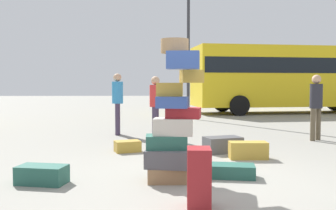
% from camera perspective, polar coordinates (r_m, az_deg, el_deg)
% --- Properties ---
extents(ground_plane, '(80.00, 80.00, 0.00)m').
position_cam_1_polar(ground_plane, '(5.42, 5.49, -11.54)').
color(ground_plane, gray).
extents(suitcase_tower, '(0.84, 0.74, 2.00)m').
position_cam_1_polar(suitcase_tower, '(5.26, 0.77, -3.09)').
color(suitcase_tower, olive).
rests_on(suitcase_tower, ground).
extents(suitcase_teal_white_trunk, '(0.72, 0.49, 0.25)m').
position_cam_1_polar(suitcase_teal_white_trunk, '(5.52, -18.72, -10.07)').
color(suitcase_teal_white_trunk, '#26594C').
rests_on(suitcase_teal_white_trunk, ground).
extents(suitcase_tan_right_side, '(0.70, 0.33, 0.32)m').
position_cam_1_polar(suitcase_tan_right_side, '(7.10, 12.17, -6.79)').
color(suitcase_tan_right_side, '#B28C33').
rests_on(suitcase_tan_right_side, ground).
extents(suitcase_tan_upright_blue, '(0.59, 0.48, 0.23)m').
position_cam_1_polar(suitcase_tan_upright_blue, '(7.70, -6.22, -6.30)').
color(suitcase_tan_upright_blue, '#B28C33').
rests_on(suitcase_tan_upright_blue, ground).
extents(suitcase_teal_behind_tower, '(0.84, 0.49, 0.19)m').
position_cam_1_polar(suitcase_teal_behind_tower, '(5.67, 9.11, -9.92)').
color(suitcase_teal_behind_tower, '#26594C').
rests_on(suitcase_teal_behind_tower, ground).
extents(suitcase_charcoal_foreground_near, '(0.82, 0.62, 0.32)m').
position_cam_1_polar(suitcase_charcoal_foreground_near, '(7.65, 8.38, -6.03)').
color(suitcase_charcoal_foreground_near, '#4C4C51').
rests_on(suitcase_charcoal_foreground_near, ground).
extents(suitcase_maroon_foreground_far, '(0.29, 0.35, 0.67)m').
position_cam_1_polar(suitcase_maroon_foreground_far, '(4.23, 4.75, -11.07)').
color(suitcase_maroon_foreground_far, maroon).
rests_on(suitcase_maroon_foreground_far, ground).
extents(person_bearded_onlooker, '(0.30, 0.33, 1.58)m').
position_cam_1_polar(person_bearded_onlooker, '(9.55, -1.93, 0.58)').
color(person_bearded_onlooker, '#3F334C').
rests_on(person_bearded_onlooker, ground).
extents(person_tourist_with_camera, '(0.30, 0.34, 1.67)m').
position_cam_1_polar(person_tourist_with_camera, '(10.23, -7.73, 1.05)').
color(person_tourist_with_camera, '#3F334C').
rests_on(person_tourist_with_camera, ground).
extents(person_passerby_in_red, '(0.31, 0.30, 1.61)m').
position_cam_1_polar(person_passerby_in_red, '(9.79, 21.72, 0.51)').
color(person_passerby_in_red, brown).
rests_on(person_passerby_in_red, ground).
extents(parked_bus, '(9.80, 3.60, 3.15)m').
position_cam_1_polar(parked_bus, '(19.07, 18.47, 4.38)').
color(parked_bus, yellow).
rests_on(parked_bus, ground).
extents(lamp_post, '(0.36, 0.36, 6.84)m').
position_cam_1_polar(lamp_post, '(15.29, 3.15, 14.54)').
color(lamp_post, '#333338').
rests_on(lamp_post, ground).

